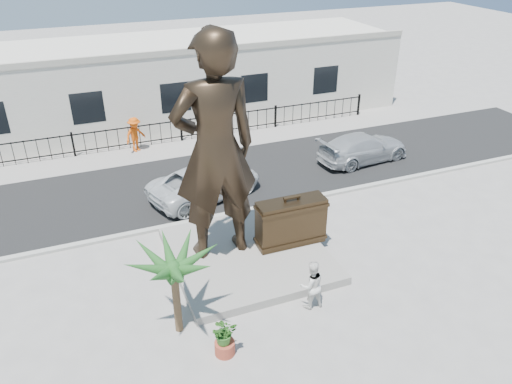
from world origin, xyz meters
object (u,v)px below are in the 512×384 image
at_px(tourist, 311,285).
at_px(car_white, 205,182).
at_px(statue, 215,150).
at_px(suitcase, 291,222).

distance_m(tourist, car_white, 7.96).
distance_m(statue, tourist, 5.12).
xyz_separation_m(suitcase, tourist, (-0.70, -2.95, -0.34)).
bearing_deg(car_white, suitcase, -179.90).
relative_size(statue, tourist, 4.69).
bearing_deg(suitcase, statue, 168.79).
relative_size(suitcase, car_white, 0.49).
bearing_deg(tourist, car_white, -80.24).
height_order(statue, tourist, statue).
distance_m(suitcase, tourist, 3.06).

